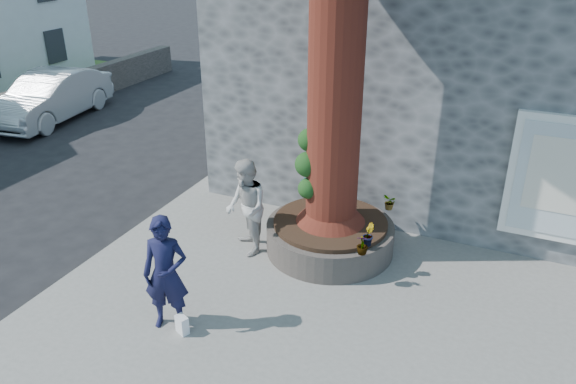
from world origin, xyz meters
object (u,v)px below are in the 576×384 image
at_px(planter, 330,235).
at_px(woman, 246,208).
at_px(man, 166,274).
at_px(car_silver, 51,97).

xyz_separation_m(planter, woman, (-1.35, -0.65, 0.59)).
bearing_deg(man, woman, 68.80).
relative_size(man, car_silver, 0.40).
distance_m(man, woman, 2.32).
distance_m(man, car_silver, 11.53).
bearing_deg(car_silver, planter, -28.75).
distance_m(woman, car_silver, 10.35).
height_order(planter, man, man).
relative_size(planter, car_silver, 0.51).
distance_m(planter, woman, 1.61).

